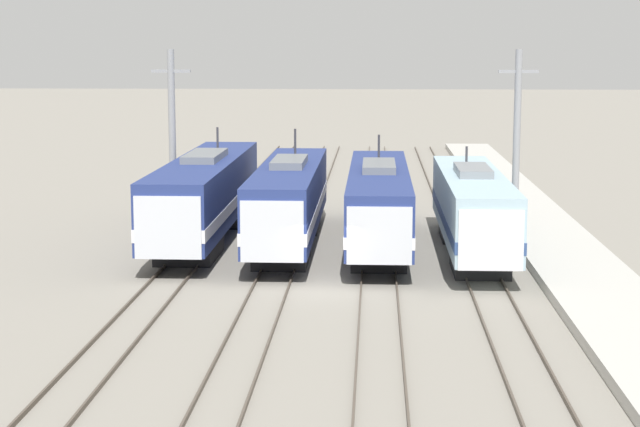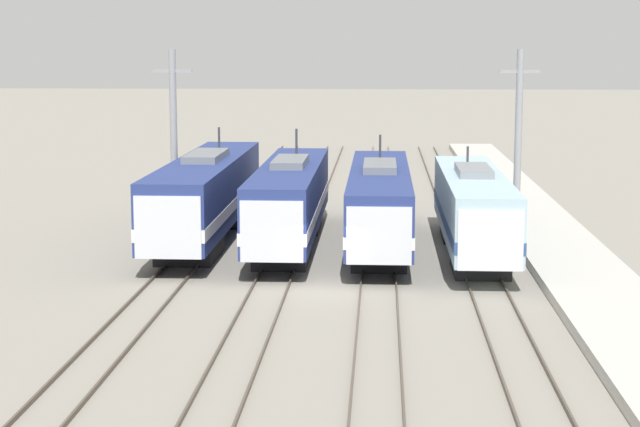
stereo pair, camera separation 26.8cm
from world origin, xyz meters
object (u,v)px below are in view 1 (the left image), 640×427
at_px(locomotive_far_left, 204,196).
at_px(catenary_tower_left, 172,137).
at_px(catenary_tower_right, 517,139).
at_px(locomotive_far_right, 473,211).
at_px(locomotive_center_right, 379,204).
at_px(locomotive_center_left, 289,202).

bearing_deg(locomotive_far_left, catenary_tower_left, 121.04).
height_order(locomotive_far_left, catenary_tower_right, catenary_tower_right).
bearing_deg(locomotive_far_right, locomotive_center_right, 156.38).
bearing_deg(catenary_tower_left, locomotive_center_right, -24.35).
xyz_separation_m(locomotive_far_right, catenary_tower_left, (-15.23, 6.83, 2.75)).
bearing_deg(locomotive_far_left, catenary_tower_right, 13.14).
relative_size(locomotive_far_left, locomotive_center_left, 1.12).
height_order(locomotive_far_right, catenary_tower_left, catenary_tower_left).
bearing_deg(locomotive_far_right, catenary_tower_right, 67.62).
distance_m(locomotive_far_left, locomotive_far_right, 13.39).
xyz_separation_m(locomotive_center_left, catenary_tower_right, (11.49, 5.11, 2.68)).
xyz_separation_m(locomotive_far_right, catenary_tower_right, (2.81, 6.83, 2.75)).
xyz_separation_m(locomotive_center_right, catenary_tower_right, (7.15, 4.93, 2.77)).
relative_size(locomotive_far_left, catenary_tower_right, 2.10).
relative_size(locomotive_center_left, catenary_tower_right, 1.88).
relative_size(locomotive_center_left, catenary_tower_left, 1.88).
distance_m(locomotive_center_right, catenary_tower_left, 12.28).
relative_size(locomotive_far_left, locomotive_far_right, 1.20).
bearing_deg(locomotive_far_left, locomotive_center_left, -18.13).
distance_m(locomotive_center_right, locomotive_far_right, 4.73).
relative_size(locomotive_far_right, catenary_tower_left, 1.75).
bearing_deg(locomotive_center_left, catenary_tower_right, 24.00).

